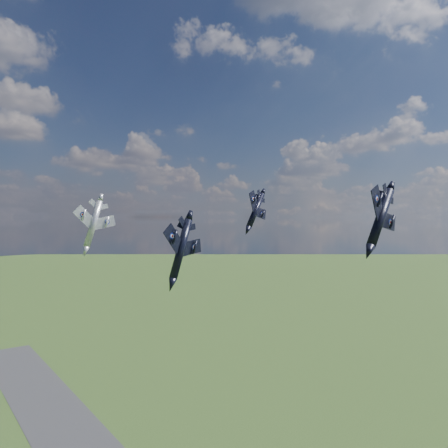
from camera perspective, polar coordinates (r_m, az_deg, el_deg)
jet_lead_navy at (r=82.48m, az=-5.64°, el=-3.22°), size 15.91×18.69×7.28m
jet_right_navy at (r=77.78m, az=19.77°, el=0.82°), size 13.78×17.77×9.64m
jet_high_navy at (r=110.54m, az=4.14°, el=1.79°), size 14.77×17.53×9.10m
jet_left_silver at (r=91.08m, az=-16.71°, el=0.03°), size 9.81×13.13×5.30m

